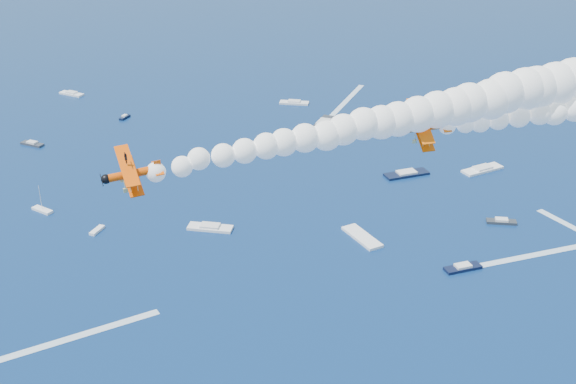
{
  "coord_description": "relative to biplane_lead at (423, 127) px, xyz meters",
  "views": [
    {
      "loc": [
        2.19,
        -60.61,
        93.89
      ],
      "look_at": [
        -5.72,
        26.81,
        50.76
      ],
      "focal_mm": 47.68,
      "sensor_mm": 36.0,
      "label": 1
    }
  ],
  "objects": [
    {
      "name": "biplane_trail",
      "position": [
        -34.55,
        -17.85,
        -0.03
      ],
      "size": [
        10.0,
        11.14,
        7.04
      ],
      "primitive_type": null,
      "rotation": [
        -0.24,
        0.07,
        3.57
      ],
      "color": "#E54B04"
    },
    {
      "name": "boat_wakes",
      "position": [
        3.68,
        84.08,
        -56.74
      ],
      "size": [
        144.66,
        179.05,
        0.04
      ],
      "color": "white",
      "rests_on": "ground"
    },
    {
      "name": "smoke_trail_trail",
      "position": [
        -2.26,
        -3.1,
        2.72
      ],
      "size": [
        74.13,
        58.27,
        12.39
      ],
      "primitive_type": null,
      "rotation": [
        0.0,
        0.0,
        3.57
      ],
      "color": "white"
    },
    {
      "name": "spectator_boats",
      "position": [
        -15.95,
        84.21,
        -56.42
      ],
      "size": [
        209.46,
        179.26,
        0.7
      ],
      "color": "#2F363F",
      "rests_on": "ground"
    },
    {
      "name": "biplane_lead",
      "position": [
        0.0,
        0.0,
        0.0
      ],
      "size": [
        9.39,
        11.14,
        8.63
      ],
      "primitive_type": null,
      "rotation": [
        -0.45,
        0.07,
        3.38
      ],
      "color": "#ED5B05"
    }
  ]
}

